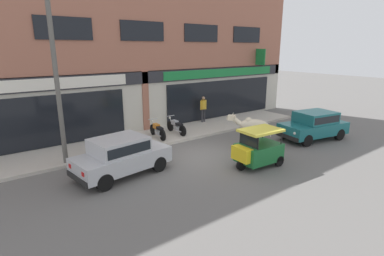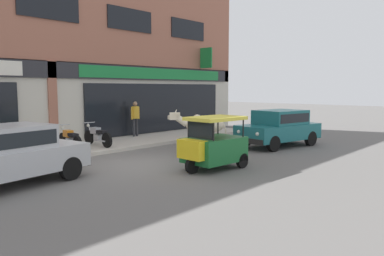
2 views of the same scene
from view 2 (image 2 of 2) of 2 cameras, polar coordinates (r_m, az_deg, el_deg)
name	(u,v)px [view 2 (image 2 of 2)]	position (r m, az deg, el deg)	size (l,w,h in m)	color
ground_plane	(135,165)	(11.67, -8.66, -5.54)	(90.00, 90.00, 0.00)	#605E5B
sidewalk	(73,150)	(14.60, -17.69, -3.15)	(19.00, 2.83, 0.13)	#B7AFA3
shop_building	(47,37)	(16.02, -21.27, 12.84)	(23.00, 1.40, 9.10)	#9E604C
cow	(202,126)	(13.37, 1.57, 0.37)	(1.56, 1.78, 1.61)	beige
car_0	(9,152)	(9.95, -26.11, -3.35)	(3.76, 2.07, 1.46)	black
car_1	(279,126)	(15.42, 13.14, 0.26)	(3.79, 2.20, 1.46)	black
auto_rickshaw	(213,147)	(10.82, 3.15, -2.84)	(2.02, 1.26, 1.52)	black
motorcycle_0	(70,139)	(14.11, -18.12, -1.62)	(0.54, 1.81, 0.88)	black
motorcycle_1	(98,136)	(14.79, -14.20, -1.16)	(0.52, 1.81, 0.88)	black
pedestrian	(135,115)	(17.34, -8.64, 1.98)	(0.50, 0.32, 1.60)	#2D2D33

